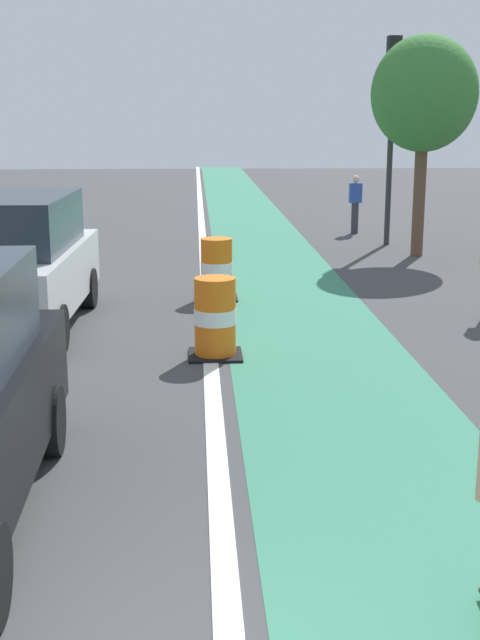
% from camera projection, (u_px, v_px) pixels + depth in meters
% --- Properties ---
extents(bike_lane_strip, '(2.50, 80.00, 0.01)m').
position_uv_depth(bike_lane_strip, '(282.00, 284.00, 16.54)').
color(bike_lane_strip, '#387F60').
rests_on(bike_lane_strip, ground).
extents(lane_divider_stripe, '(0.20, 80.00, 0.01)m').
position_uv_depth(lane_divider_stripe, '(206.00, 284.00, 16.46)').
color(lane_divider_stripe, silver).
rests_on(lane_divider_stripe, ground).
extents(parked_suv_second, '(2.02, 4.65, 2.04)m').
position_uv_depth(parked_suv_second, '(17.00, 262.00, 12.85)').
color(parked_suv_second, silver).
rests_on(parked_suv_second, ground).
extents(traffic_barrel_front, '(0.73, 0.73, 1.09)m').
position_uv_depth(traffic_barrel_front, '(215.00, 318.00, 11.42)').
color(traffic_barrel_front, orange).
rests_on(traffic_barrel_front, ground).
extents(traffic_barrel_mid, '(0.73, 0.73, 1.09)m').
position_uv_depth(traffic_barrel_mid, '(217.00, 270.00, 15.07)').
color(traffic_barrel_mid, orange).
rests_on(traffic_barrel_mid, ground).
extents(traffic_light_corner, '(0.41, 0.32, 5.10)m').
position_uv_depth(traffic_light_corner, '(392.00, 104.00, 20.82)').
color(traffic_light_corner, '#2D2D2D').
rests_on(traffic_light_corner, ground).
extents(pedestrian_crossing, '(0.34, 0.20, 1.61)m').
position_uv_depth(pedestrian_crossing, '(355.00, 202.00, 23.55)').
color(pedestrian_crossing, '#33333D').
rests_on(pedestrian_crossing, ground).
extents(street_tree_sidewalk, '(2.40, 2.40, 5.00)m').
position_uv_depth(street_tree_sidewalk, '(424.00, 95.00, 19.05)').
color(street_tree_sidewalk, brown).
rests_on(street_tree_sidewalk, ground).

